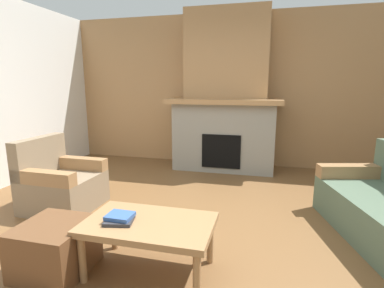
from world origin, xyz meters
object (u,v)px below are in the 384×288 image
at_px(fireplace, 225,102).
at_px(ottoman, 55,248).
at_px(armchair, 60,184).
at_px(coffee_table, 149,228).

height_order(fireplace, ottoman, fireplace).
distance_m(armchair, coffee_table, 1.78).
bearing_deg(armchair, ottoman, -54.05).
distance_m(armchair, ottoman, 1.35).
distance_m(fireplace, armchair, 2.91).
bearing_deg(ottoman, armchair, 125.95).
relative_size(coffee_table, ottoman, 1.92).
relative_size(fireplace, coffee_table, 2.70).
bearing_deg(coffee_table, fireplace, 87.35).
distance_m(coffee_table, ottoman, 0.77).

